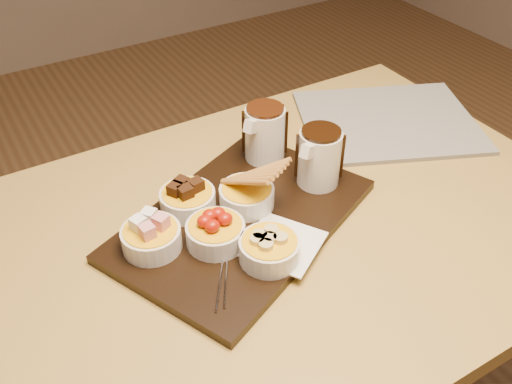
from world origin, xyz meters
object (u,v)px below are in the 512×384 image
dining_table (269,264)px  pitcher_milk_chocolate (265,134)px  serving_board (242,219)px  newspaper (388,121)px  pitcher_dark_chocolate (319,158)px  bowl_strawberries (216,234)px

dining_table → pitcher_milk_chocolate: (0.09, 0.17, 0.17)m
serving_board → pitcher_milk_chocolate: (0.13, 0.14, 0.06)m
dining_table → newspaper: newspaper is taller
pitcher_dark_chocolate → bowl_strawberries: bearing=167.3°
serving_board → newspaper: bearing=-8.6°
bowl_strawberries → pitcher_milk_chocolate: 0.27m
serving_board → bowl_strawberries: bearing=-176.4°
dining_table → newspaper: size_ratio=3.11×
pitcher_dark_chocolate → newspaper: pitcher_dark_chocolate is taller
bowl_strawberries → pitcher_dark_chocolate: pitcher_dark_chocolate is taller
pitcher_milk_chocolate → bowl_strawberries: bearing=-163.6°
pitcher_dark_chocolate → pitcher_milk_chocolate: same height
serving_board → pitcher_milk_chocolate: 0.20m
dining_table → pitcher_milk_chocolate: size_ratio=10.96×
bowl_strawberries → pitcher_dark_chocolate: bearing=11.5°
serving_board → newspaper: size_ratio=1.19×
newspaper → pitcher_milk_chocolate: bearing=-157.9°
dining_table → bowl_strawberries: size_ratio=12.00×
bowl_strawberries → newspaper: bearing=17.3°
pitcher_dark_chocolate → newspaper: (0.28, 0.11, -0.07)m
serving_board → newspaper: 0.47m
serving_board → pitcher_dark_chocolate: 0.19m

